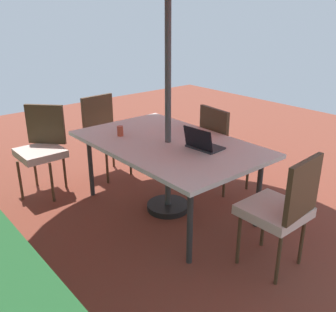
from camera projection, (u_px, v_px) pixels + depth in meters
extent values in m
cube|color=brown|center=(168.00, 210.00, 3.98)|extent=(10.00, 10.00, 0.02)
cube|color=silver|center=(168.00, 144.00, 3.71)|extent=(1.90, 1.19, 0.04)
cylinder|color=#333333|center=(259.00, 193.00, 3.54)|extent=(0.05, 0.05, 0.71)
cylinder|color=#333333|center=(154.00, 148.00, 4.68)|extent=(0.05, 0.05, 0.71)
cylinder|color=#333333|center=(190.00, 225.00, 3.01)|extent=(0.05, 0.05, 0.71)
cylinder|color=#333333|center=(91.00, 166.00, 4.15)|extent=(0.05, 0.05, 0.71)
cylinder|color=#4C4C4C|center=(168.00, 89.00, 3.52)|extent=(0.06, 0.06, 2.53)
cylinder|color=black|center=(168.00, 206.00, 3.96)|extent=(0.44, 0.44, 0.06)
cube|color=beige|center=(40.00, 153.00, 4.14)|extent=(0.46, 0.46, 0.08)
cube|color=#4C3823|center=(45.00, 124.00, 4.24)|extent=(0.35, 0.33, 0.45)
cylinder|color=#4C3823|center=(20.00, 181.00, 4.09)|extent=(0.03, 0.03, 0.45)
cylinder|color=#4C3823|center=(52.00, 182.00, 4.05)|extent=(0.03, 0.03, 0.45)
cylinder|color=#4C3823|center=(35.00, 168.00, 4.43)|extent=(0.03, 0.03, 0.45)
cylinder|color=#4C3823|center=(64.00, 169.00, 4.39)|extent=(0.03, 0.03, 0.45)
cube|color=beige|center=(109.00, 138.00, 4.63)|extent=(0.46, 0.46, 0.08)
cube|color=#4C3823|center=(98.00, 114.00, 4.68)|extent=(0.08, 0.44, 0.45)
cylinder|color=#4C3823|center=(107.00, 166.00, 4.49)|extent=(0.03, 0.03, 0.45)
cylinder|color=#4C3823|center=(130.00, 158.00, 4.73)|extent=(0.03, 0.03, 0.45)
cylinder|color=#4C3823|center=(90.00, 158.00, 4.73)|extent=(0.03, 0.03, 0.45)
cylinder|color=#4C3823|center=(113.00, 151.00, 4.97)|extent=(0.03, 0.03, 0.45)
cube|color=beige|center=(274.00, 211.00, 2.95)|extent=(0.46, 0.46, 0.08)
cube|color=#4C3823|center=(303.00, 189.00, 2.72)|extent=(0.07, 0.44, 0.45)
cylinder|color=#4C3823|center=(263.00, 223.00, 3.29)|extent=(0.03, 0.03, 0.45)
cylinder|color=#4C3823|center=(239.00, 239.00, 3.05)|extent=(0.03, 0.03, 0.45)
cylinder|color=#4C3823|center=(302.00, 240.00, 3.04)|extent=(0.03, 0.03, 0.45)
cylinder|color=#4C3823|center=(278.00, 259.00, 2.81)|extent=(0.03, 0.03, 0.45)
cube|color=beige|center=(227.00, 148.00, 4.29)|extent=(0.46, 0.46, 0.08)
cube|color=#4C3823|center=(214.00, 129.00, 4.08)|extent=(0.44, 0.09, 0.45)
cylinder|color=#4C3823|center=(248.00, 171.00, 4.34)|extent=(0.03, 0.03, 0.45)
cylinder|color=#4C3823|center=(227.00, 161.00, 4.62)|extent=(0.03, 0.03, 0.45)
cylinder|color=#4C3823|center=(224.00, 178.00, 4.15)|extent=(0.03, 0.03, 0.45)
cylinder|color=#4C3823|center=(204.00, 168.00, 4.43)|extent=(0.03, 0.03, 0.45)
cube|color=#2D2D33|center=(205.00, 147.00, 3.54)|extent=(0.34, 0.25, 0.02)
cube|color=black|center=(198.00, 139.00, 3.43)|extent=(0.32, 0.08, 0.20)
cylinder|color=#CC4C33|center=(120.00, 131.00, 3.86)|extent=(0.06, 0.06, 0.10)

